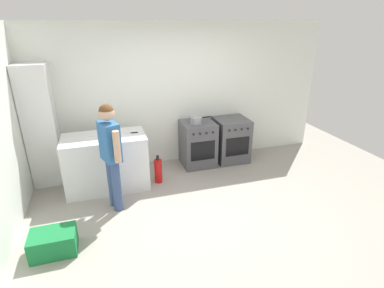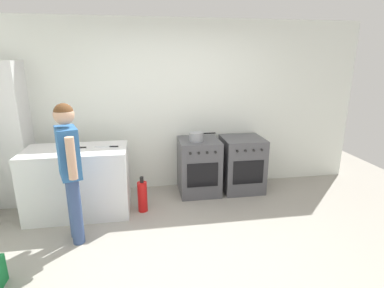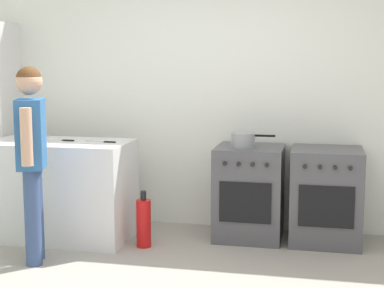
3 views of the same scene
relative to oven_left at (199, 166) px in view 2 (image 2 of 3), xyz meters
The scene contains 11 objects.
ground_plane 1.67m from the oven_left, 102.51° to the right, with size 8.00×8.00×0.00m, color gray.
back_wall 1.01m from the oven_left, 133.25° to the left, with size 6.00×0.10×2.60m, color silver.
counter_unit 1.74m from the oven_left, 167.47° to the right, with size 1.30×0.70×0.90m, color silver.
oven_left is the anchor object (origin of this frame).
oven_right 0.69m from the oven_left, ahead, with size 0.62×0.62×0.85m.
pot 0.50m from the oven_left, 126.82° to the right, with size 0.39×0.21×0.13m.
knife_chef 1.43m from the oven_left, 165.01° to the right, with size 0.31×0.08×0.01m.
knife_bread 1.82m from the oven_left, 169.01° to the right, with size 0.35×0.05×0.01m.
person 1.99m from the oven_left, 147.33° to the right, with size 0.30×0.54×1.58m.
fire_extinguisher 1.01m from the oven_left, 151.22° to the right, with size 0.13×0.13×0.50m.
larder_cabinet 2.71m from the oven_left, behind, with size 0.48×0.44×2.00m, color silver.
Camera 2 is at (-0.45, -2.69, 2.01)m, focal length 28.00 mm.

